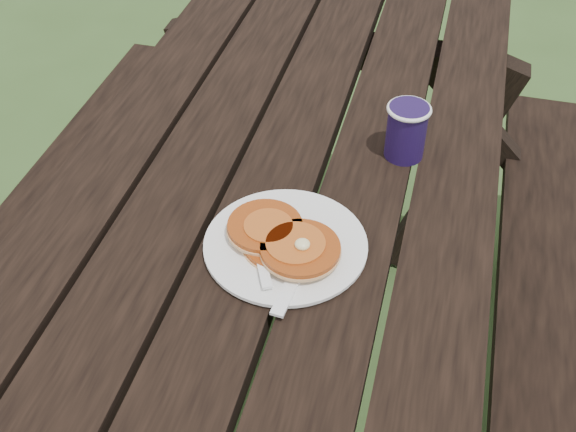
% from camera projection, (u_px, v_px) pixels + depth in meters
% --- Properties ---
extents(ground, '(60.00, 60.00, 0.00)m').
position_uv_depth(ground, '(274.00, 431.00, 1.72)').
color(ground, '#2F471E').
rests_on(ground, ground).
extents(picnic_table, '(1.36, 1.80, 0.75)m').
position_uv_depth(picnic_table, '(272.00, 335.00, 1.47)').
color(picnic_table, black).
rests_on(picnic_table, ground).
extents(plate, '(0.25, 0.25, 0.01)m').
position_uv_depth(plate, '(286.00, 245.00, 1.11)').
color(plate, white).
rests_on(plate, picnic_table).
extents(pancake_stack, '(0.18, 0.15, 0.04)m').
position_uv_depth(pancake_stack, '(283.00, 240.00, 1.10)').
color(pancake_stack, '#A74512').
rests_on(pancake_stack, plate).
extents(knife, '(0.04, 0.18, 0.00)m').
position_uv_depth(knife, '(298.00, 271.00, 1.06)').
color(knife, white).
rests_on(knife, plate).
extents(fork, '(0.10, 0.16, 0.01)m').
position_uv_depth(fork, '(261.00, 261.00, 1.07)').
color(fork, white).
rests_on(fork, plate).
extents(coffee_cup, '(0.08, 0.08, 0.10)m').
position_uv_depth(coffee_cup, '(407.00, 128.00, 1.25)').
color(coffee_cup, '#1C0F3C').
rests_on(coffee_cup, picnic_table).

